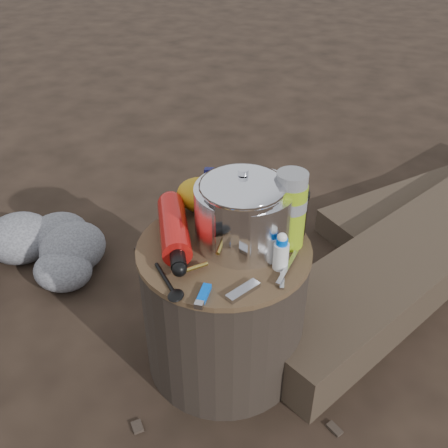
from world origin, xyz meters
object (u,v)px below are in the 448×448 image
(log_main, at_px, (443,236))
(thermos, at_px, (290,210))
(stump, at_px, (224,306))
(camping_pot, at_px, (242,211))
(fuel_bottle, at_px, (174,228))
(travel_mug, at_px, (292,213))

(log_main, height_order, thermos, thermos)
(stump, bearing_deg, thermos, 22.40)
(stump, distance_m, camping_pot, 0.31)
(fuel_bottle, distance_m, travel_mug, 0.31)
(camping_pot, relative_size, travel_mug, 1.73)
(stump, xyz_separation_m, camping_pot, (0.04, 0.02, 0.31))
(camping_pot, distance_m, fuel_bottle, 0.19)
(log_main, bearing_deg, stump, -99.92)
(thermos, height_order, travel_mug, thermos)
(stump, distance_m, travel_mug, 0.32)
(stump, height_order, camping_pot, camping_pot)
(camping_pot, relative_size, fuel_bottle, 0.68)
(stump, relative_size, thermos, 2.20)
(log_main, distance_m, camping_pot, 1.02)
(log_main, height_order, travel_mug, travel_mug)
(fuel_bottle, bearing_deg, thermos, -11.81)
(travel_mug, bearing_deg, fuel_bottle, -156.22)
(stump, bearing_deg, fuel_bottle, -176.77)
(log_main, xyz_separation_m, thermos, (-0.49, -0.66, 0.43))
(stump, height_order, thermos, thermos)
(travel_mug, bearing_deg, camping_pot, -139.28)
(log_main, relative_size, thermos, 9.26)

